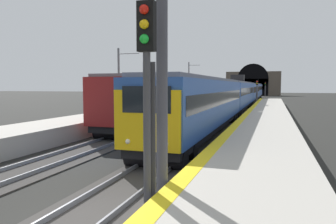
# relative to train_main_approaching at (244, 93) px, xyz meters

# --- Properties ---
(platform_right_edge_strip) EXTENTS (112.00, 0.50, 0.01)m
(platform_right_edge_strip) POSITION_rel_train_main_approaching_xyz_m (-47.84, -2.41, -1.19)
(platform_right_edge_strip) COLOR yellow
(platform_right_edge_strip) RESTS_ON platform_right
(track_main_line) EXTENTS (160.00, 2.62, 0.21)m
(track_main_line) POSITION_rel_train_main_approaching_xyz_m (-47.84, -0.00, -2.21)
(track_main_line) COLOR #383533
(track_main_line) RESTS_ON ground_plane
(train_main_approaching) EXTENTS (85.69, 2.87, 4.83)m
(train_main_approaching) POSITION_rel_train_main_approaching_xyz_m (0.00, 0.00, 0.00)
(train_main_approaching) COLOR #264C99
(train_main_approaching) RESTS_ON ground_plane
(train_adjacent_platform) EXTENTS (60.28, 3.19, 4.13)m
(train_adjacent_platform) POSITION_rel_train_main_approaching_xyz_m (-7.28, 4.77, 0.10)
(train_adjacent_platform) COLOR maroon
(train_adjacent_platform) RESTS_ON ground_plane
(railway_signal_near) EXTENTS (0.39, 0.38, 5.17)m
(railway_signal_near) POSITION_rel_train_main_approaching_xyz_m (-47.99, -1.95, 0.88)
(railway_signal_near) COLOR #38383D
(railway_signal_near) RESTS_ON ground_plane
(railway_signal_mid) EXTENTS (0.39, 0.38, 4.29)m
(railway_signal_mid) POSITION_rel_train_main_approaching_xyz_m (0.11, -1.95, 0.31)
(railway_signal_mid) COLOR #4C4C54
(railway_signal_mid) RESTS_ON ground_plane
(railway_signal_far) EXTENTS (0.39, 0.38, 4.66)m
(railway_signal_far) POSITION_rel_train_main_approaching_xyz_m (54.93, -1.95, 0.59)
(railway_signal_far) COLOR #4C4C54
(railway_signal_far) RESTS_ON ground_plane
(overhead_signal_gantry) EXTENTS (0.70, 8.96, 6.85)m
(overhead_signal_gantry) POSITION_rel_train_main_approaching_xyz_m (-47.02, 2.38, 2.96)
(overhead_signal_gantry) COLOR #3F3F47
(overhead_signal_gantry) RESTS_ON ground_plane
(tunnel_portal) EXTENTS (3.06, 18.52, 11.01)m
(tunnel_portal) POSITION_rel_train_main_approaching_xyz_m (62.82, 2.38, 1.93)
(tunnel_portal) COLOR #51473D
(tunnel_portal) RESTS_ON ground_plane
(catenary_mast_near) EXTENTS (0.22, 2.44, 7.33)m
(catenary_mast_near) POSITION_rel_train_main_approaching_xyz_m (-23.47, 10.99, 1.54)
(catenary_mast_near) COLOR #595B60
(catenary_mast_near) RESTS_ON ground_plane
(catenary_mast_far) EXTENTS (0.22, 2.32, 7.91)m
(catenary_mast_far) POSITION_rel_train_main_approaching_xyz_m (6.22, 11.00, 1.82)
(catenary_mast_far) COLOR #595B60
(catenary_mast_far) RESTS_ON ground_plane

